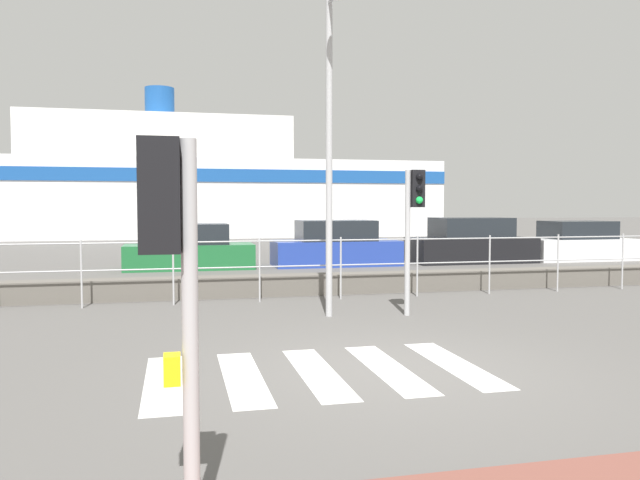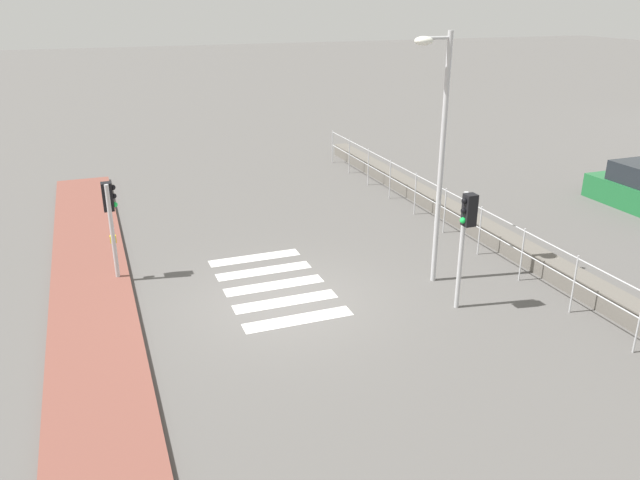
{
  "view_description": "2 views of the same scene",
  "coord_description": "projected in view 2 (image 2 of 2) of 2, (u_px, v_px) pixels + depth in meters",
  "views": [
    {
      "loc": [
        -2.58,
        -7.27,
        2.04
      ],
      "look_at": [
        -0.43,
        2.0,
        1.5
      ],
      "focal_mm": 35.0,
      "sensor_mm": 36.0,
      "label": 1
    },
    {
      "loc": [
        12.07,
        -3.7,
        6.45
      ],
      "look_at": [
        -0.47,
        1.0,
        1.2
      ],
      "focal_mm": 35.0,
      "sensor_mm": 36.0,
      "label": 2
    }
  ],
  "objects": [
    {
      "name": "ground_plane",
      "position": [
        286.0,
        302.0,
        14.08
      ],
      "size": [
        160.0,
        160.0,
        0.0
      ],
      "primitive_type": "plane",
      "color": "#565451"
    },
    {
      "name": "sidewalk_brick",
      "position": [
        94.0,
        332.0,
        12.72
      ],
      "size": [
        24.0,
        1.8,
        0.12
      ],
      "color": "brown",
      "rests_on": "ground_plane"
    },
    {
      "name": "crosswalk",
      "position": [
        274.0,
        285.0,
        14.89
      ],
      "size": [
        4.05,
        2.4,
        0.01
      ],
      "color": "silver",
      "rests_on": "ground_plane"
    },
    {
      "name": "seawall",
      "position": [
        526.0,
        254.0,
        16.13
      ],
      "size": [
        25.42,
        0.55,
        0.46
      ],
      "color": "#605B54",
      "rests_on": "ground_plane"
    },
    {
      "name": "harbor_fence",
      "position": [
        501.0,
        235.0,
        15.61
      ],
      "size": [
        22.92,
        0.04,
        1.35
      ],
      "color": "#B2B2B5",
      "rests_on": "ground_plane"
    },
    {
      "name": "traffic_light_near",
      "position": [
        110.0,
        211.0,
        14.59
      ],
      "size": [
        0.34,
        0.32,
        2.43
      ],
      "color": "#B2B2B5",
      "rests_on": "ground_plane"
    },
    {
      "name": "traffic_light_far",
      "position": [
        466.0,
        226.0,
        13.04
      ],
      "size": [
        0.34,
        0.32,
        2.67
      ],
      "color": "#B2B2B5",
      "rests_on": "ground_plane"
    },
    {
      "name": "streetlamp",
      "position": [
        437.0,
        135.0,
        13.82
      ],
      "size": [
        0.32,
        0.9,
        5.78
      ],
      "color": "#B2B2B5",
      "rests_on": "ground_plane"
    }
  ]
}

